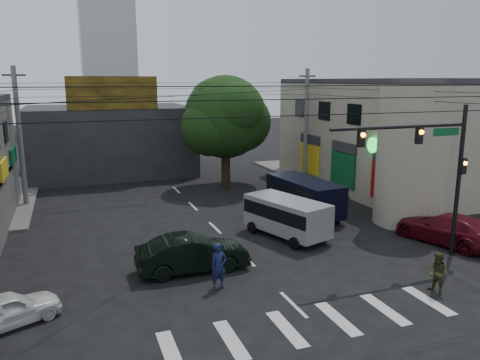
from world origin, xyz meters
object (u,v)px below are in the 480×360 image
pedestrian_olive (438,273)px  white_compact (7,310)px  street_tree (225,117)px  navy_van (304,198)px  utility_pole_far_right (306,127)px  utility_pole_far_left (20,138)px  silver_minivan (287,218)px  dark_sedan (193,253)px  maroon_sedan (447,229)px  traffic_gantry (432,158)px  traffic_officer (219,266)px

pedestrian_olive → white_compact: bearing=-112.5°
street_tree → navy_van: (1.94, -9.55, -4.33)m
street_tree → utility_pole_far_right: (6.50, -1.00, -0.87)m
utility_pole_far_left → navy_van: (16.44, -8.55, -3.45)m
utility_pole_far_right → silver_minivan: size_ratio=1.76×
dark_sedan → silver_minivan: size_ratio=0.94×
street_tree → maroon_sedan: size_ratio=1.49×
maroon_sedan → dark_sedan: bearing=-20.8°
street_tree → utility_pole_far_left: size_ratio=0.95×
utility_pole_far_right → maroon_sedan: bearing=-90.0°
traffic_gantry → traffic_officer: size_ratio=3.78×
pedestrian_olive → navy_van: bearing=167.8°
dark_sedan → traffic_officer: bearing=-165.4°
utility_pole_far_right → traffic_officer: 21.27m
street_tree → traffic_officer: (-6.20, -17.67, -4.52)m
maroon_sedan → traffic_officer: traffic_officer is taller
street_tree → navy_van: bearing=-78.5°
silver_minivan → pedestrian_olive: size_ratio=3.14×
silver_minivan → maroon_sedan: bearing=-135.3°
street_tree → navy_van: size_ratio=1.47×
utility_pole_far_left → traffic_officer: 18.98m
street_tree → traffic_officer: street_tree is taller
utility_pole_far_right → dark_sedan: bearing=-132.3°
utility_pole_far_right → traffic_gantry: bearing=-98.9°
white_compact → pedestrian_olive: pedestrian_olive is taller
traffic_gantry → white_compact: bearing=180.0°
traffic_officer → pedestrian_olive: (7.98, -3.39, -0.12)m
maroon_sedan → navy_van: 8.42m
utility_pole_far_right → navy_van: bearing=-118.1°
navy_van → pedestrian_olive: (-0.16, -11.51, -0.31)m
navy_van → traffic_officer: size_ratio=3.11×
traffic_officer → street_tree: bearing=61.2°
maroon_sedan → silver_minivan: silver_minivan is taller
white_compact → silver_minivan: bearing=-92.4°
maroon_sedan → pedestrian_olive: 6.48m
navy_van → traffic_officer: bearing=129.0°
traffic_gantry → silver_minivan: (-4.68, 5.15, -3.79)m
white_compact → pedestrian_olive: 15.96m
pedestrian_olive → utility_pole_far_left: bearing=-152.4°
utility_pole_far_left → silver_minivan: utility_pole_far_left is taller
dark_sedan → maroon_sedan: 13.28m
silver_minivan → navy_van: navy_van is taller
dark_sedan → maroon_sedan: size_ratio=0.85×
utility_pole_far_right → white_compact: (-20.38, -17.00, -4.01)m
silver_minivan → navy_van: (2.80, 3.30, 0.10)m
silver_minivan → navy_van: bearing=-58.4°
white_compact → navy_van: 17.95m
street_tree → utility_pole_far_right: utility_pole_far_right is taller
utility_pole_far_left → utility_pole_far_right: (21.00, 0.00, 0.00)m
silver_minivan → pedestrian_olive: (2.64, -8.21, -0.21)m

